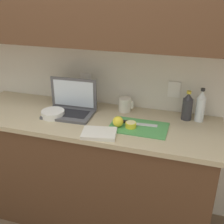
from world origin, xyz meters
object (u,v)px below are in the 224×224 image
at_px(lemon_half_cut, 131,125).
at_px(lemon_whole_beside, 118,122).
at_px(cutting_board, 138,127).
at_px(knife, 131,122).
at_px(bottle_oil_tall, 201,106).
at_px(laptop, 71,106).
at_px(bowl_white, 53,114).
at_px(bottle_green_soda, 187,107).
at_px(measuring_cup, 125,105).

distance_m(lemon_half_cut, lemon_whole_beside, 0.09).
relative_size(cutting_board, lemon_half_cut, 5.38).
xyz_separation_m(knife, bottle_oil_tall, (0.45, 0.20, 0.10)).
distance_m(lemon_whole_beside, bottle_oil_tall, 0.59).
height_order(laptop, bowl_white, laptop).
height_order(laptop, knife, laptop).
height_order(knife, bottle_green_soda, bottle_green_soda).
bearing_deg(lemon_whole_beside, cutting_board, 15.65).
relative_size(bottle_green_soda, bottle_oil_tall, 0.88).
xyz_separation_m(lemon_whole_beside, measuring_cup, (-0.03, 0.28, 0.01)).
relative_size(lemon_whole_beside, bottle_green_soda, 0.34).
xyz_separation_m(cutting_board, bowl_white, (-0.64, -0.02, 0.02)).
height_order(knife, bottle_oil_tall, bottle_oil_tall).
bearing_deg(laptop, bowl_white, -138.12).
distance_m(cutting_board, measuring_cup, 0.29).
distance_m(knife, lemon_whole_beside, 0.11).
relative_size(laptop, lemon_half_cut, 5.05).
bearing_deg(lemon_whole_beside, measuring_cup, 95.42).
bearing_deg(cutting_board, bottle_green_soda, 38.03).
distance_m(laptop, lemon_half_cut, 0.50).
bearing_deg(knife, lemon_half_cut, -83.63).
xyz_separation_m(lemon_half_cut, measuring_cup, (-0.11, 0.27, 0.03)).
bearing_deg(bottle_oil_tall, lemon_whole_beside, -152.55).
distance_m(bottle_green_soda, bowl_white, 0.97).
bearing_deg(measuring_cup, cutting_board, -56.14).
distance_m(knife, lemon_half_cut, 0.06).
distance_m(lemon_whole_beside, bowl_white, 0.50).
relative_size(cutting_board, lemon_whole_beside, 5.37).
bearing_deg(bottle_green_soda, lemon_whole_beside, -147.96).
distance_m(knife, bottle_green_soda, 0.42).
xyz_separation_m(laptop, cutting_board, (0.54, -0.08, -0.06)).
relative_size(lemon_half_cut, bowl_white, 0.43).
bearing_deg(bottle_green_soda, knife, -150.46).
bearing_deg(cutting_board, bowl_white, -178.50).
xyz_separation_m(bottle_green_soda, measuring_cup, (-0.46, 0.01, -0.05)).
bearing_deg(bottle_green_soda, lemon_half_cut, -143.33).
distance_m(cutting_board, knife, 0.07).
bearing_deg(bowl_white, bottle_green_soda, 14.95).
height_order(cutting_board, lemon_half_cut, lemon_half_cut).
bearing_deg(cutting_board, bottle_oil_tall, 31.08).
xyz_separation_m(lemon_half_cut, lemon_whole_beside, (-0.09, -0.01, 0.02)).
height_order(lemon_half_cut, measuring_cup, measuring_cup).
xyz_separation_m(lemon_half_cut, bottle_oil_tall, (0.44, 0.26, 0.09)).
relative_size(cutting_board, knife, 1.45).
bearing_deg(lemon_half_cut, knife, 100.44).
bearing_deg(lemon_whole_beside, laptop, 163.71).
relative_size(laptop, bottle_oil_tall, 1.50).
xyz_separation_m(laptop, bottle_oil_tall, (0.93, 0.15, 0.05)).
bearing_deg(lemon_whole_beside, lemon_half_cut, 8.51).
distance_m(lemon_half_cut, bowl_white, 0.59).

